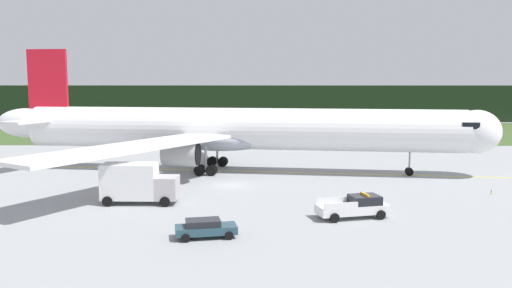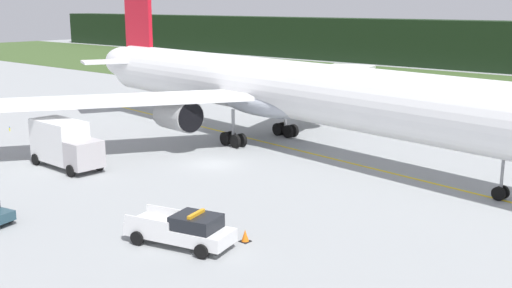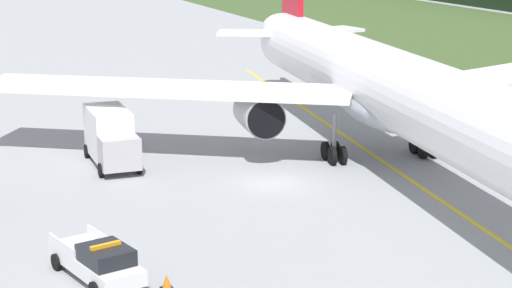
# 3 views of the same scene
# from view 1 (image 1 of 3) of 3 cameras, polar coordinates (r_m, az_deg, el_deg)

# --- Properties ---
(ground) EXTENTS (320.00, 320.00, 0.00)m
(ground) POSITION_cam_1_polar(r_m,az_deg,el_deg) (55.51, -2.88, -4.44)
(ground) COLOR #94989A
(grass_verge) EXTENTS (320.00, 43.91, 0.04)m
(grass_verge) POSITION_cam_1_polar(r_m,az_deg,el_deg) (109.51, -1.21, 1.31)
(grass_verge) COLOR #3C5428
(grass_verge) RESTS_ON ground
(distant_tree_line) EXTENTS (288.00, 7.88, 9.14)m
(distant_tree_line) POSITION_cam_1_polar(r_m,az_deg,el_deg) (137.53, -0.86, 4.40)
(distant_tree_line) COLOR black
(distant_tree_line) RESTS_ON ground
(taxiway_centerline_main) EXTENTS (81.62, 10.92, 0.01)m
(taxiway_centerline_main) POSITION_cam_1_polar(r_m,az_deg,el_deg) (63.63, -1.61, -2.94)
(taxiway_centerline_main) COLOR yellow
(taxiway_centerline_main) RESTS_ON ground
(airliner) EXTENTS (60.51, 52.13, 14.61)m
(airliner) POSITION_cam_1_polar(r_m,az_deg,el_deg) (63.09, -2.38, 1.55)
(airliner) COLOR white
(airliner) RESTS_ON ground
(ops_pickup_truck) EXTENTS (6.07, 3.37, 1.94)m
(ops_pickup_truck) POSITION_cam_1_polar(r_m,az_deg,el_deg) (43.39, 10.61, -6.62)
(ops_pickup_truck) COLOR silver
(ops_pickup_truck) RESTS_ON ground
(catering_truck) EXTENTS (6.73, 2.77, 3.74)m
(catering_truck) POSITION_cam_1_polar(r_m,az_deg,el_deg) (48.34, -12.63, -4.08)
(catering_truck) COLOR #B3AEB1
(catering_truck) RESTS_ON ground
(staff_car) EXTENTS (4.52, 2.63, 1.30)m
(staff_car) POSITION_cam_1_polar(r_m,az_deg,el_deg) (37.74, -5.47, -8.94)
(staff_car) COLOR #264350
(staff_car) RESTS_ON ground
(apron_cone) EXTENTS (0.52, 0.52, 0.66)m
(apron_cone) POSITION_cam_1_polar(r_m,az_deg,el_deg) (46.32, 12.52, -6.54)
(apron_cone) COLOR black
(apron_cone) RESTS_ON ground
(taxiway_edge_light_east) EXTENTS (0.12, 0.12, 0.40)m
(taxiway_edge_light_east) POSITION_cam_1_polar(r_m,az_deg,el_deg) (55.92, 23.95, -4.74)
(taxiway_edge_light_east) COLOR yellow
(taxiway_edge_light_east) RESTS_ON ground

